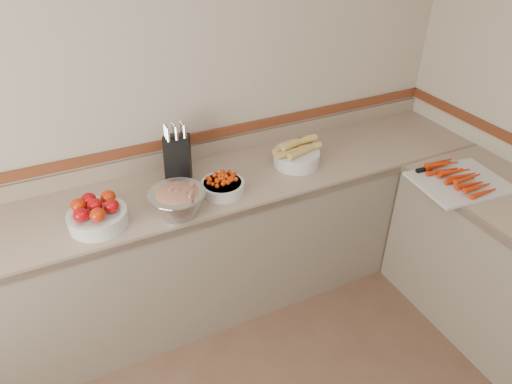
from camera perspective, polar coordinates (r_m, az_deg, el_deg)
name	(u,v)px	position (r m, az deg, el deg)	size (l,w,h in m)	color
back_wall	(152,106)	(2.71, -12.93, 10.43)	(4.00, 4.00, 0.00)	#B4A894
counter_back	(183,252)	(2.89, -9.17, -7.42)	(4.00, 0.65, 1.08)	gray
knife_block	(178,157)	(2.68, -9.77, 4.36)	(0.20, 0.22, 0.36)	black
tomato_bowl	(97,214)	(2.44, -19.26, -2.67)	(0.30, 0.30, 0.15)	silver
cherry_tomato_bowl	(222,185)	(2.57, -4.22, 0.89)	(0.25, 0.25, 0.14)	silver
corn_bowl	(297,155)	(2.83, 5.09, 4.67)	(0.32, 0.29, 0.17)	silver
rhubarb_bowl	(178,201)	(2.40, -9.78, -1.08)	(0.30, 0.30, 0.17)	#B2B2BA
cutting_board	(459,179)	(2.91, 24.03, 1.47)	(0.55, 0.45, 0.07)	silver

